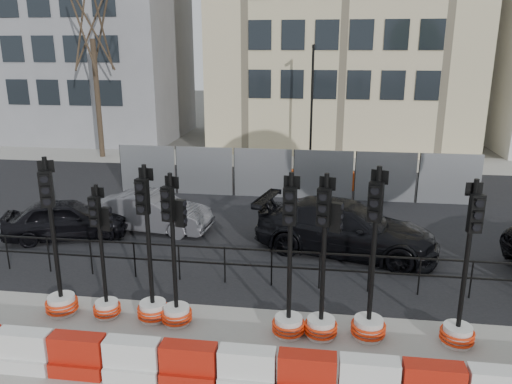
# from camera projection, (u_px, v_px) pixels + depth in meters

# --- Properties ---
(ground) EXTENTS (120.00, 120.00, 0.00)m
(ground) POSITION_uv_depth(u_px,v_px,m) (266.00, 310.00, 11.54)
(ground) COLOR #51514C
(ground) RESTS_ON ground
(road) EXTENTS (40.00, 14.00, 0.03)m
(road) POSITION_uv_depth(u_px,v_px,m) (289.00, 214.00, 18.20)
(road) COLOR black
(road) RESTS_ON ground
(sidewalk_far) EXTENTS (40.00, 4.00, 0.02)m
(sidewalk_far) POSITION_uv_depth(u_px,v_px,m) (301.00, 161.00, 26.76)
(sidewalk_far) COLOR gray
(sidewalk_far) RESTS_ON ground
(building_grey) EXTENTS (11.00, 9.06, 14.00)m
(building_grey) POSITION_uv_depth(u_px,v_px,m) (93.00, 29.00, 32.36)
(building_grey) COLOR gray
(building_grey) RESTS_ON ground
(kerb_railing) EXTENTS (18.00, 0.04, 1.00)m
(kerb_railing) POSITION_uv_depth(u_px,v_px,m) (272.00, 261.00, 12.49)
(kerb_railing) COLOR black
(kerb_railing) RESTS_ON ground
(heras_fencing) EXTENTS (14.33, 1.72, 2.00)m
(heras_fencing) POSITION_uv_depth(u_px,v_px,m) (282.00, 176.00, 20.65)
(heras_fencing) COLOR #93969B
(heras_fencing) RESTS_ON ground
(lamp_post_far) EXTENTS (0.12, 0.56, 6.00)m
(lamp_post_far) POSITION_uv_depth(u_px,v_px,m) (312.00, 102.00, 24.83)
(lamp_post_far) COLOR black
(lamp_post_far) RESTS_ON ground
(tree_bare_far) EXTENTS (2.00, 2.00, 9.00)m
(tree_bare_far) POSITION_uv_depth(u_px,v_px,m) (92.00, 31.00, 25.89)
(tree_bare_far) COLOR #473828
(tree_bare_far) RESTS_ON ground
(barrier_row) EXTENTS (15.70, 0.50, 0.80)m
(barrier_row) POSITION_uv_depth(u_px,v_px,m) (247.00, 371.00, 8.78)
(barrier_row) COLOR #AF280E
(barrier_row) RESTS_ON ground
(traffic_signal_a) EXTENTS (0.72, 0.72, 3.66)m
(traffic_signal_a) POSITION_uv_depth(u_px,v_px,m) (59.00, 284.00, 11.16)
(traffic_signal_a) COLOR silver
(traffic_signal_a) RESTS_ON ground
(traffic_signal_b) EXTENTS (0.61, 0.61, 3.09)m
(traffic_signal_b) POSITION_uv_depth(u_px,v_px,m) (105.00, 287.00, 11.05)
(traffic_signal_b) COLOR silver
(traffic_signal_b) RESTS_ON ground
(traffic_signal_c) EXTENTS (0.70, 0.70, 3.55)m
(traffic_signal_c) POSITION_uv_depth(u_px,v_px,m) (151.00, 290.00, 10.92)
(traffic_signal_c) COLOR silver
(traffic_signal_c) RESTS_ON ground
(traffic_signal_d) EXTENTS (0.67, 0.67, 3.42)m
(traffic_signal_d) POSITION_uv_depth(u_px,v_px,m) (176.00, 290.00, 10.73)
(traffic_signal_d) COLOR silver
(traffic_signal_d) RESTS_ON ground
(traffic_signal_e) EXTENTS (0.70, 0.70, 3.54)m
(traffic_signal_e) POSITION_uv_depth(u_px,v_px,m) (289.00, 304.00, 10.32)
(traffic_signal_e) COLOR silver
(traffic_signal_e) RESTS_ON ground
(traffic_signal_f) EXTENTS (0.70, 0.70, 3.54)m
(traffic_signal_f) POSITION_uv_depth(u_px,v_px,m) (322.00, 301.00, 10.22)
(traffic_signal_f) COLOR silver
(traffic_signal_f) RESTS_ON ground
(traffic_signal_g) EXTENTS (0.73, 0.73, 3.69)m
(traffic_signal_g) POSITION_uv_depth(u_px,v_px,m) (370.00, 305.00, 10.22)
(traffic_signal_g) COLOR silver
(traffic_signal_g) RESTS_ON ground
(traffic_signal_h) EXTENTS (0.69, 0.69, 3.50)m
(traffic_signal_h) POSITION_uv_depth(u_px,v_px,m) (460.00, 313.00, 9.99)
(traffic_signal_h) COLOR silver
(traffic_signal_h) RESTS_ON ground
(car_a) EXTENTS (3.77, 4.67, 1.28)m
(car_a) POSITION_uv_depth(u_px,v_px,m) (67.00, 219.00, 15.74)
(car_a) COLOR black
(car_a) RESTS_ON ground
(car_b) EXTENTS (2.17, 4.19, 1.29)m
(car_b) POSITION_uv_depth(u_px,v_px,m) (152.00, 212.00, 16.40)
(car_b) COLOR #505055
(car_b) RESTS_ON ground
(car_c) EXTENTS (4.55, 6.27, 1.54)m
(car_c) POSITION_uv_depth(u_px,v_px,m) (346.00, 228.00, 14.59)
(car_c) COLOR black
(car_c) RESTS_ON ground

